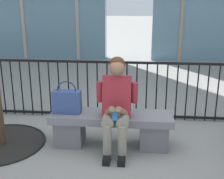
% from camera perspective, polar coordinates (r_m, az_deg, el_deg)
% --- Properties ---
extents(ground_plane, '(60.00, 60.00, 0.00)m').
position_cam_1_polar(ground_plane, '(4.08, -0.13, -10.54)').
color(ground_plane, gray).
extents(stone_bench, '(1.60, 0.44, 0.45)m').
position_cam_1_polar(stone_bench, '(3.96, -0.13, -7.06)').
color(stone_bench, slate).
rests_on(stone_bench, ground).
extents(seated_person_with_phone, '(0.52, 0.66, 1.21)m').
position_cam_1_polar(seated_person_with_phone, '(3.69, 0.86, -2.56)').
color(seated_person_with_phone, gray).
rests_on(seated_person_with_phone, ground).
extents(handbag_on_bench, '(0.36, 0.16, 0.43)m').
position_cam_1_polar(handbag_on_bench, '(3.92, -8.63, -2.23)').
color(handbag_on_bench, '#33477F').
rests_on(handbag_on_bench, stone_bench).
extents(plaza_railing, '(9.20, 0.04, 0.95)m').
position_cam_1_polar(plaza_railing, '(4.77, 0.93, -0.04)').
color(plaza_railing, black).
rests_on(plaza_railing, ground).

